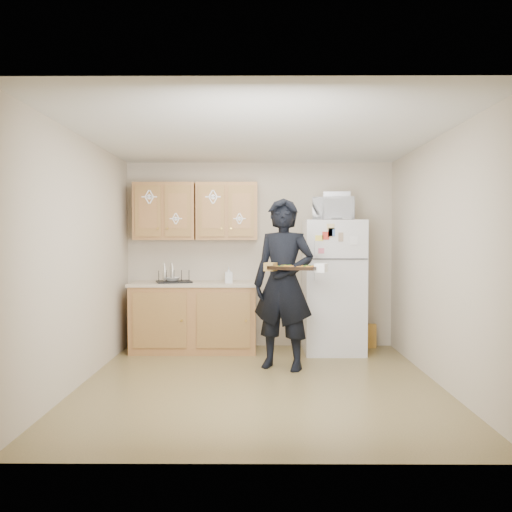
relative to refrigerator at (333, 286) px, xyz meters
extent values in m
plane|color=brown|center=(-0.95, -1.43, -0.85)|extent=(3.60, 3.60, 0.00)
plane|color=silver|center=(-0.95, -1.43, 1.65)|extent=(3.60, 3.60, 0.00)
cube|color=#C1B39C|center=(-0.95, 0.37, 0.40)|extent=(3.60, 0.04, 2.50)
cube|color=#C1B39C|center=(-0.95, -3.23, 0.40)|extent=(3.60, 0.04, 2.50)
cube|color=#C1B39C|center=(-2.75, -1.43, 0.40)|extent=(0.04, 3.60, 2.50)
cube|color=#C1B39C|center=(0.85, -1.43, 0.40)|extent=(0.04, 3.60, 2.50)
cube|color=silver|center=(0.00, 0.00, 0.00)|extent=(0.75, 0.70, 1.70)
cube|color=#9A5D35|center=(-1.80, 0.05, -0.42)|extent=(1.60, 0.60, 0.86)
cube|color=#C4B397|center=(-1.80, 0.05, 0.03)|extent=(1.64, 0.64, 0.04)
cube|color=#9A5D35|center=(-2.20, 0.18, 0.98)|extent=(0.80, 0.33, 0.75)
cube|color=#9A5D35|center=(-1.38, 0.18, 0.98)|extent=(0.80, 0.33, 0.75)
cube|color=gold|center=(0.52, 0.24, -0.69)|extent=(0.20, 0.07, 0.32)
imported|color=black|center=(-0.68, -0.83, 0.11)|extent=(0.82, 0.69, 1.92)
cube|color=black|center=(-0.57, -1.11, 0.30)|extent=(0.60, 0.53, 0.04)
cylinder|color=orange|center=(-0.71, -1.14, 0.32)|extent=(0.17, 0.17, 0.02)
cylinder|color=orange|center=(-0.49, -1.23, 0.32)|extent=(0.17, 0.17, 0.02)
cylinder|color=orange|center=(-0.65, -0.99, 0.32)|extent=(0.17, 0.17, 0.02)
cylinder|color=orange|center=(-0.43, -1.08, 0.32)|extent=(0.17, 0.17, 0.02)
imported|color=silver|center=(-0.01, -0.05, 0.99)|extent=(0.56, 0.41, 0.29)
cube|color=silver|center=(0.03, -0.02, 1.17)|extent=(0.36, 0.27, 0.07)
cube|color=black|center=(-2.06, 0.01, 0.14)|extent=(0.51, 0.44, 0.17)
imported|color=silver|center=(-2.08, 0.01, 0.10)|extent=(0.24, 0.24, 0.05)
imported|color=silver|center=(-1.35, -0.07, 0.15)|extent=(0.10, 0.10, 0.21)
camera|label=1|loc=(-0.97, -6.43, 0.62)|focal=35.00mm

